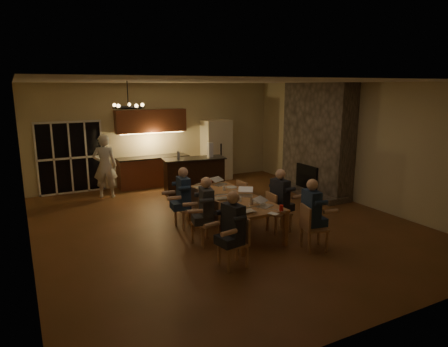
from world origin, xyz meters
The scene contains 44 objects.
floor centered at (0.00, 0.00, 0.00)m, with size 9.00×9.00×0.00m, color brown.
back_wall centered at (0.00, 4.52, 1.60)m, with size 8.00×0.04×3.20m, color #C7B78C.
left_wall centered at (-4.02, 0.00, 1.60)m, with size 0.04×9.00×3.20m, color #C7B78C.
right_wall centered at (4.02, 0.00, 1.60)m, with size 0.04×9.00×3.20m, color #C7B78C.
ceiling centered at (0.00, 0.00, 3.22)m, with size 8.00×9.00×0.04m, color white.
french_doors centered at (-2.70, 4.47, 1.05)m, with size 1.86×0.08×2.10m, color black.
fireplace centered at (3.70, 1.20, 1.60)m, with size 0.58×2.50×3.20m, color #6A5D53.
kitchenette centered at (-0.30, 4.20, 1.20)m, with size 2.24×0.68×2.40m, color maroon, non-canonical shape.
refrigerator centered at (1.90, 4.15, 1.00)m, with size 0.90×0.68×2.00m, color #EFE8C8.
dining_table centered at (0.00, -0.44, 0.38)m, with size 1.10×2.70×0.75m, color #A46A41.
bar_island centered at (0.43, 2.66, 0.54)m, with size 1.78×0.68×1.08m, color black.
chair_left_near centered at (-0.87, -2.04, 0.45)m, with size 0.44×0.44×0.89m, color #A77B53, non-canonical shape.
chair_left_mid centered at (-0.87, -0.88, 0.45)m, with size 0.44×0.44×0.89m, color #A77B53, non-canonical shape.
chair_left_far centered at (-0.82, 0.20, 0.45)m, with size 0.44×0.44×0.89m, color #A77B53, non-canonical shape.
chair_right_near centered at (0.89, -2.11, 0.45)m, with size 0.44×0.44×0.89m, color #A77B53, non-canonical shape.
chair_right_mid centered at (0.83, -1.02, 0.45)m, with size 0.44×0.44×0.89m, color #A77B53, non-canonical shape.
chair_right_far centered at (0.82, 0.23, 0.45)m, with size 0.44×0.44×0.89m, color #A77B53, non-canonical shape.
person_left_near centered at (-0.89, -2.08, 0.69)m, with size 0.60×0.60×1.38m, color #21232B, non-canonical shape.
person_right_near centered at (0.88, -2.00, 0.69)m, with size 0.60×0.60×1.38m, color #1F324F, non-canonical shape.
person_left_mid centered at (-0.84, -0.90, 0.69)m, with size 0.60×0.60×1.38m, color #373B41, non-canonical shape.
person_right_mid centered at (0.88, -0.96, 0.69)m, with size 0.60×0.60×1.38m, color #21232B, non-canonical shape.
person_left_far centered at (-0.89, 0.19, 0.69)m, with size 0.60×0.60×1.38m, color #1F324F, non-canonical shape.
standing_person centered at (-1.91, 3.55, 0.90)m, with size 0.66×0.43×1.81m, color silver.
chandelier centered at (-2.29, -0.87, 2.75)m, with size 0.53×0.53×0.03m, color black.
laptop_a centered at (-0.26, -1.48, 0.86)m, with size 0.32×0.28×0.23m, color silver, non-canonical shape.
laptop_b centered at (0.24, -1.36, 0.86)m, with size 0.32×0.28×0.23m, color silver, non-canonical shape.
laptop_c centered at (-0.27, -0.45, 0.86)m, with size 0.32×0.28×0.23m, color silver, non-canonical shape.
laptop_d centered at (0.29, -0.50, 0.86)m, with size 0.32×0.28×0.23m, color silver, non-canonical shape.
laptop_e centered at (-0.26, 0.67, 0.86)m, with size 0.32×0.28×0.23m, color silver, non-canonical shape.
laptop_f centered at (0.25, 0.65, 0.86)m, with size 0.32×0.28×0.23m, color silver, non-canonical shape.
mug_front centered at (-0.03, -0.81, 0.80)m, with size 0.07×0.07×0.10m, color silver.
mug_mid centered at (0.10, 0.15, 0.80)m, with size 0.08×0.08×0.10m, color silver.
mug_back centered at (-0.34, 0.30, 0.80)m, with size 0.08×0.08×0.10m, color silver.
redcup_near centered at (0.36, -1.75, 0.81)m, with size 0.08×0.08×0.12m, color red.
redcup_mid centered at (-0.46, 0.03, 0.81)m, with size 0.09×0.09×0.12m, color red.
redcup_far centered at (0.13, 0.93, 0.81)m, with size 0.08×0.08×0.12m, color red.
can_silver centered at (0.08, -1.10, 0.81)m, with size 0.07×0.07×0.12m, color #B2B2B7.
can_cola centered at (-0.13, 0.91, 0.81)m, with size 0.07×0.07×0.12m, color #3F0F0C.
plate_near centered at (0.32, -0.99, 0.76)m, with size 0.27×0.27×0.02m, color silver.
plate_left centered at (-0.36, -1.35, 0.76)m, with size 0.27×0.27×0.02m, color silver.
plate_far centered at (0.37, 0.29, 0.76)m, with size 0.26×0.26×0.02m, color silver.
notepad centered at (0.12, -1.82, 0.76)m, with size 0.14×0.19×0.01m, color white.
bar_bottle centered at (-0.04, 2.66, 1.20)m, with size 0.08×0.08×0.24m, color #99999E.
bar_blender centered at (0.91, 2.57, 1.29)m, with size 0.14×0.14×0.43m, color silver.
Camera 1 is at (-4.03, -7.75, 3.12)m, focal length 32.00 mm.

